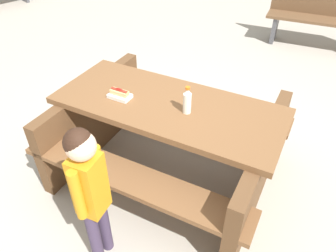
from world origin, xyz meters
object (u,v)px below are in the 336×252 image
(soda_bottle, at_px, (187,101))
(child_in_coat, at_px, (89,185))
(picnic_table, at_px, (168,134))
(hotdog_tray, at_px, (120,94))
(park_bench_near, at_px, (319,17))

(soda_bottle, xyz_separation_m, child_in_coat, (0.18, 0.90, -0.13))
(picnic_table, xyz_separation_m, hotdog_tray, (0.37, 0.12, 0.34))
(park_bench_near, bearing_deg, picnic_table, 80.25)
(hotdog_tray, bearing_deg, child_in_coat, 114.46)
(soda_bottle, height_order, child_in_coat, child_in_coat)
(hotdog_tray, bearing_deg, picnic_table, -162.03)
(picnic_table, distance_m, child_in_coat, 0.97)
(hotdog_tray, xyz_separation_m, park_bench_near, (-0.98, -3.70, -0.33))
(picnic_table, xyz_separation_m, park_bench_near, (-0.61, -3.57, 0.00))
(soda_bottle, xyz_separation_m, hotdog_tray, (0.55, 0.09, -0.07))
(park_bench_near, bearing_deg, child_in_coat, 82.21)
(picnic_table, distance_m, soda_bottle, 0.45)
(child_in_coat, bearing_deg, park_bench_near, -97.79)
(hotdog_tray, bearing_deg, soda_bottle, -171.23)
(soda_bottle, bearing_deg, picnic_table, -11.01)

